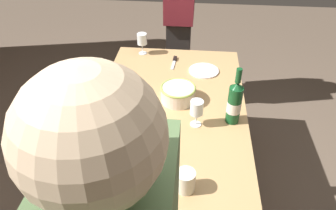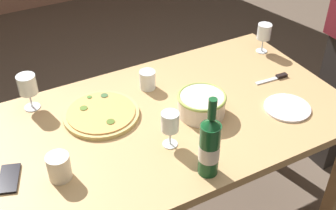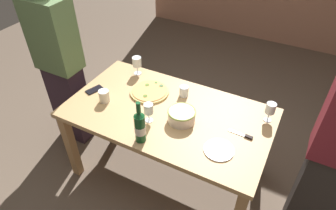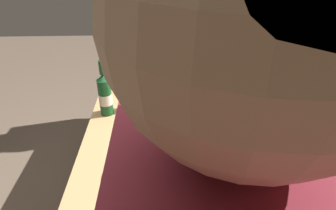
{
  "view_description": "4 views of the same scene",
  "coord_description": "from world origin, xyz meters",
  "px_view_note": "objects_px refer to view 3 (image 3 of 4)",
  "views": [
    {
      "loc": [
        -1.42,
        -0.14,
        1.89
      ],
      "look_at": [
        0.0,
        0.0,
        0.81
      ],
      "focal_mm": 34.12,
      "sensor_mm": 36.0,
      "label": 1
    },
    {
      "loc": [
        -0.7,
        -1.3,
        1.92
      ],
      "look_at": [
        0.0,
        0.0,
        0.81
      ],
      "focal_mm": 46.55,
      "sensor_mm": 36.0,
      "label": 2
    },
    {
      "loc": [
        0.81,
        -1.55,
        2.25
      ],
      "look_at": [
        0.0,
        0.0,
        0.81
      ],
      "focal_mm": 31.45,
      "sensor_mm": 36.0,
      "label": 3
    },
    {
      "loc": [
        1.41,
        -0.05,
        1.66
      ],
      "look_at": [
        0.0,
        0.0,
        0.81
      ],
      "focal_mm": 30.33,
      "sensor_mm": 36.0,
      "label": 4
    }
  ],
  "objects_px": {
    "serving_bowl": "(182,115)",
    "wine_glass_by_bottle": "(270,109)",
    "dining_table": "(168,120)",
    "side_plate": "(219,150)",
    "wine_glass_far_left": "(137,63)",
    "pizza_knife": "(244,135)",
    "person_host": "(60,64)",
    "pizza": "(150,91)",
    "wine_bottle": "(140,126)",
    "wine_glass_near_pizza": "(149,110)",
    "cup_ceramic": "(104,96)",
    "cup_amber": "(184,91)",
    "cell_phone": "(94,90)"
  },
  "relations": [
    {
      "from": "side_plate",
      "to": "pizza_knife",
      "type": "bearing_deg",
      "value": 62.54
    },
    {
      "from": "cup_amber",
      "to": "pizza_knife",
      "type": "distance_m",
      "value": 0.63
    },
    {
      "from": "wine_glass_far_left",
      "to": "pizza_knife",
      "type": "height_order",
      "value": "wine_glass_far_left"
    },
    {
      "from": "wine_glass_near_pizza",
      "to": "cell_phone",
      "type": "xyz_separation_m",
      "value": [
        -0.61,
        0.11,
        -0.1
      ]
    },
    {
      "from": "cup_amber",
      "to": "cup_ceramic",
      "type": "bearing_deg",
      "value": -145.58
    },
    {
      "from": "wine_bottle",
      "to": "dining_table",
      "type": "bearing_deg",
      "value": 85.87
    },
    {
      "from": "side_plate",
      "to": "person_host",
      "type": "height_order",
      "value": "person_host"
    },
    {
      "from": "dining_table",
      "to": "wine_bottle",
      "type": "xyz_separation_m",
      "value": [
        -0.03,
        -0.36,
        0.22
      ]
    },
    {
      "from": "cup_ceramic",
      "to": "side_plate",
      "type": "relative_size",
      "value": 0.5
    },
    {
      "from": "wine_glass_far_left",
      "to": "pizza_knife",
      "type": "distance_m",
      "value": 1.16
    },
    {
      "from": "side_plate",
      "to": "cup_ceramic",
      "type": "bearing_deg",
      "value": 175.82
    },
    {
      "from": "cell_phone",
      "to": "person_host",
      "type": "height_order",
      "value": "person_host"
    },
    {
      "from": "side_plate",
      "to": "serving_bowl",
      "type": "bearing_deg",
      "value": 156.66
    },
    {
      "from": "serving_bowl",
      "to": "wine_glass_by_bottle",
      "type": "bearing_deg",
      "value": 28.22
    },
    {
      "from": "serving_bowl",
      "to": "wine_glass_near_pizza",
      "type": "distance_m",
      "value": 0.25
    },
    {
      "from": "cup_amber",
      "to": "pizza_knife",
      "type": "height_order",
      "value": "cup_amber"
    },
    {
      "from": "cup_amber",
      "to": "side_plate",
      "type": "relative_size",
      "value": 0.43
    },
    {
      "from": "wine_glass_far_left",
      "to": "cell_phone",
      "type": "bearing_deg",
      "value": -115.21
    },
    {
      "from": "cup_amber",
      "to": "pizza",
      "type": "bearing_deg",
      "value": -160.12
    },
    {
      "from": "wine_glass_by_bottle",
      "to": "wine_glass_far_left",
      "type": "bearing_deg",
      "value": 175.88
    },
    {
      "from": "cup_ceramic",
      "to": "cup_amber",
      "type": "bearing_deg",
      "value": 34.42
    },
    {
      "from": "wine_glass_by_bottle",
      "to": "wine_bottle",
      "type": "bearing_deg",
      "value": -140.01
    },
    {
      "from": "person_host",
      "to": "cup_amber",
      "type": "bearing_deg",
      "value": 12.25
    },
    {
      "from": "serving_bowl",
      "to": "side_plate",
      "type": "bearing_deg",
      "value": -23.34
    },
    {
      "from": "wine_glass_by_bottle",
      "to": "wine_glass_far_left",
      "type": "xyz_separation_m",
      "value": [
        -1.21,
        0.09,
        0.01
      ]
    },
    {
      "from": "serving_bowl",
      "to": "wine_glass_near_pizza",
      "type": "bearing_deg",
      "value": -152.5
    },
    {
      "from": "cup_amber",
      "to": "wine_glass_by_bottle",
      "type": "bearing_deg",
      "value": 1.53
    },
    {
      "from": "wine_glass_far_left",
      "to": "cup_ceramic",
      "type": "xyz_separation_m",
      "value": [
        -0.02,
        -0.47,
        -0.06
      ]
    },
    {
      "from": "wine_glass_by_bottle",
      "to": "pizza_knife",
      "type": "relative_size",
      "value": 0.89
    },
    {
      "from": "wine_glass_far_left",
      "to": "cell_phone",
      "type": "height_order",
      "value": "wine_glass_far_left"
    },
    {
      "from": "person_host",
      "to": "cup_ceramic",
      "type": "bearing_deg",
      "value": -12.5
    },
    {
      "from": "wine_bottle",
      "to": "wine_glass_by_bottle",
      "type": "height_order",
      "value": "wine_bottle"
    },
    {
      "from": "wine_glass_near_pizza",
      "to": "side_plate",
      "type": "relative_size",
      "value": 0.76
    },
    {
      "from": "wine_glass_far_left",
      "to": "cup_amber",
      "type": "height_order",
      "value": "wine_glass_far_left"
    },
    {
      "from": "pizza",
      "to": "cell_phone",
      "type": "height_order",
      "value": "pizza"
    },
    {
      "from": "cup_ceramic",
      "to": "serving_bowl",
      "type": "bearing_deg",
      "value": 6.89
    },
    {
      "from": "wine_glass_near_pizza",
      "to": "dining_table",
      "type": "bearing_deg",
      "value": 64.19
    },
    {
      "from": "wine_glass_by_bottle",
      "to": "cup_amber",
      "type": "xyz_separation_m",
      "value": [
        -0.69,
        -0.02,
        -0.06
      ]
    },
    {
      "from": "serving_bowl",
      "to": "wine_bottle",
      "type": "xyz_separation_m",
      "value": [
        -0.17,
        -0.31,
        0.08
      ]
    },
    {
      "from": "serving_bowl",
      "to": "wine_bottle",
      "type": "distance_m",
      "value": 0.36
    },
    {
      "from": "dining_table",
      "to": "side_plate",
      "type": "bearing_deg",
      "value": -22.05
    },
    {
      "from": "pizza_knife",
      "to": "wine_glass_by_bottle",
      "type": "bearing_deg",
      "value": 66.41
    },
    {
      "from": "dining_table",
      "to": "side_plate",
      "type": "distance_m",
      "value": 0.54
    },
    {
      "from": "pizza",
      "to": "pizza_knife",
      "type": "bearing_deg",
      "value": -8.65
    },
    {
      "from": "dining_table",
      "to": "wine_glass_far_left",
      "type": "height_order",
      "value": "wine_glass_far_left"
    },
    {
      "from": "cup_ceramic",
      "to": "pizza",
      "type": "bearing_deg",
      "value": 45.57
    },
    {
      "from": "dining_table",
      "to": "side_plate",
      "type": "xyz_separation_m",
      "value": [
        0.49,
        -0.2,
        0.1
      ]
    },
    {
      "from": "dining_table",
      "to": "cup_amber",
      "type": "height_order",
      "value": "cup_amber"
    },
    {
      "from": "pizza",
      "to": "wine_bottle",
      "type": "bearing_deg",
      "value": -65.78
    },
    {
      "from": "wine_glass_far_left",
      "to": "pizza_knife",
      "type": "bearing_deg",
      "value": -16.87
    }
  ]
}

